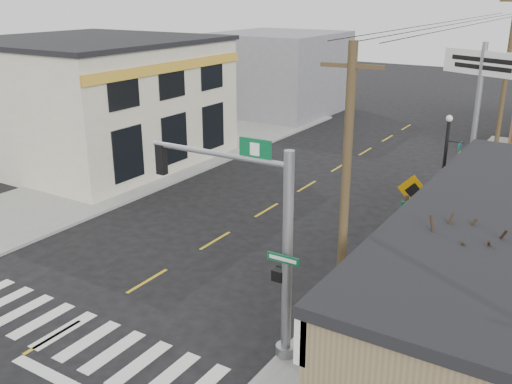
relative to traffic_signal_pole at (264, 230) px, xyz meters
The scene contains 18 objects.
ground 7.12m from the traffic_signal_pole, 154.00° to the right, with size 140.00×140.00×0.00m, color black.
sidewalk_right 11.47m from the traffic_signal_pole, 71.26° to the left, with size 6.00×38.00×0.13m, color gray.
sidewalk_left 18.15m from the traffic_signal_pole, 144.56° to the left, with size 6.00×38.00×0.13m, color gray.
center_line 8.47m from the traffic_signal_pole, 135.96° to the left, with size 0.12×56.00×0.01m, color gold.
crosswalk 6.98m from the traffic_signal_pole, 157.47° to the right, with size 11.00×2.20×0.01m, color silver.
left_building 21.69m from the traffic_signal_pole, 148.54° to the left, with size 12.00×12.00×6.80m, color beige.
bldg_distant_left 33.64m from the traffic_signal_pole, 119.37° to the left, with size 9.00×10.00×6.40m, color gray.
traffic_signal_pole is the anchor object (origin of this frame).
guide_sign 6.94m from the traffic_signal_pole, 68.73° to the left, with size 1.65×0.14×2.89m.
fire_hydrant 5.53m from the traffic_signal_pole, 51.44° to the left, with size 0.22×0.22×0.71m.
ped_crossing_sign 8.52m from the traffic_signal_pole, 80.48° to the left, with size 1.17×0.08×3.02m.
lamp_post 10.47m from the traffic_signal_pole, 78.91° to the left, with size 0.64×0.50×4.93m.
dance_center_sign 12.54m from the traffic_signal_pole, 78.12° to the left, with size 3.53×0.22×7.51m.
bare_tree 4.92m from the traffic_signal_pole, 12.64° to the left, with size 2.58×2.58×5.16m.
shrub_front 4.24m from the traffic_signal_pole, 13.38° to the left, with size 1.41×1.41×1.06m, color #18381C.
shrub_back 9.02m from the traffic_signal_pole, 51.24° to the left, with size 1.07×1.07×0.80m, color black.
utility_pole_near 2.22m from the traffic_signal_pole, ahead, with size 1.45×0.22×8.32m.
utility_pole_far 21.41m from the traffic_signal_pole, 84.49° to the left, with size 1.65×0.25×9.50m.
Camera 1 is at (12.50, -8.88, 9.43)m, focal length 40.00 mm.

